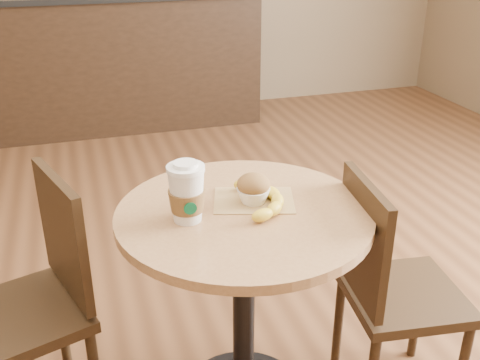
{
  "coord_description": "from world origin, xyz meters",
  "views": [
    {
      "loc": [
        -0.36,
        -1.32,
        1.52
      ],
      "look_at": [
        0.08,
        0.11,
        0.83
      ],
      "focal_mm": 42.0,
      "sensor_mm": 36.0,
      "label": 1
    }
  ],
  "objects_px": {
    "coffee_cup": "(187,195)",
    "banana": "(263,198)",
    "chair_left": "(36,298)",
    "cafe_table": "(244,267)",
    "muffin": "(253,189)",
    "chair_right": "(389,286)"
  },
  "relations": [
    {
      "from": "coffee_cup",
      "to": "chair_left",
      "type": "bearing_deg",
      "value": 162.84
    },
    {
      "from": "coffee_cup",
      "to": "chair_right",
      "type": "bearing_deg",
      "value": -6.25
    },
    {
      "from": "chair_left",
      "to": "banana",
      "type": "distance_m",
      "value": 0.76
    },
    {
      "from": "chair_left",
      "to": "muffin",
      "type": "relative_size",
      "value": 8.33
    },
    {
      "from": "chair_left",
      "to": "coffee_cup",
      "type": "xyz_separation_m",
      "value": [
        0.45,
        -0.15,
        0.36
      ]
    },
    {
      "from": "chair_left",
      "to": "coffee_cup",
      "type": "bearing_deg",
      "value": 53.0
    },
    {
      "from": "cafe_table",
      "to": "chair_right",
      "type": "distance_m",
      "value": 0.48
    },
    {
      "from": "chair_left",
      "to": "muffin",
      "type": "bearing_deg",
      "value": 62.55
    },
    {
      "from": "banana",
      "to": "muffin",
      "type": "bearing_deg",
      "value": 152.68
    },
    {
      "from": "chair_right",
      "to": "coffee_cup",
      "type": "height_order",
      "value": "coffee_cup"
    },
    {
      "from": "chair_left",
      "to": "chair_right",
      "type": "height_order",
      "value": "chair_left"
    },
    {
      "from": "coffee_cup",
      "to": "banana",
      "type": "bearing_deg",
      "value": 8.43
    },
    {
      "from": "cafe_table",
      "to": "coffee_cup",
      "type": "distance_m",
      "value": 0.33
    },
    {
      "from": "cafe_table",
      "to": "chair_left",
      "type": "distance_m",
      "value": 0.65
    },
    {
      "from": "cafe_table",
      "to": "coffee_cup",
      "type": "relative_size",
      "value": 4.27
    },
    {
      "from": "chair_left",
      "to": "coffee_cup",
      "type": "distance_m",
      "value": 0.6
    },
    {
      "from": "chair_right",
      "to": "coffee_cup",
      "type": "bearing_deg",
      "value": 89.01
    },
    {
      "from": "cafe_table",
      "to": "coffee_cup",
      "type": "height_order",
      "value": "coffee_cup"
    },
    {
      "from": "banana",
      "to": "cafe_table",
      "type": "bearing_deg",
      "value": -155.2
    },
    {
      "from": "cafe_table",
      "to": "banana",
      "type": "height_order",
      "value": "banana"
    },
    {
      "from": "muffin",
      "to": "banana",
      "type": "bearing_deg",
      "value": -35.79
    },
    {
      "from": "cafe_table",
      "to": "banana",
      "type": "xyz_separation_m",
      "value": [
        0.07,
        0.02,
        0.22
      ]
    }
  ]
}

